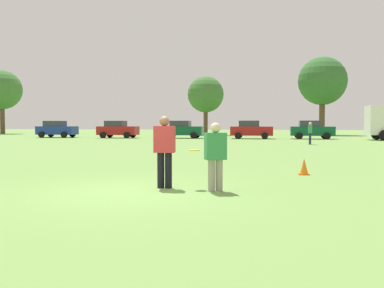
{
  "coord_description": "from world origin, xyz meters",
  "views": [
    {
      "loc": [
        2.82,
        -8.7,
        1.49
      ],
      "look_at": [
        1.04,
        1.44,
        0.99
      ],
      "focal_mm": 38.81,
      "sensor_mm": 36.0,
      "label": 1
    }
  ],
  "objects_px": {
    "frisbee": "(194,150)",
    "parked_car_center": "(182,129)",
    "player_defender": "(215,153)",
    "bystander_sideline_watcher": "(310,132)",
    "parked_car_near_left": "(57,129)",
    "parked_car_mid_left": "(118,129)",
    "parked_car_near_right": "(312,130)",
    "player_thrower": "(165,148)",
    "parked_car_mid_right": "(251,130)",
    "traffic_cone": "(304,167)"
  },
  "relations": [
    {
      "from": "frisbee",
      "to": "parked_car_near_right",
      "type": "bearing_deg",
      "value": 79.48
    },
    {
      "from": "frisbee",
      "to": "parked_car_mid_left",
      "type": "xyz_separation_m",
      "value": [
        -13.83,
        32.6,
        0.04
      ]
    },
    {
      "from": "player_thrower",
      "to": "parked_car_center",
      "type": "xyz_separation_m",
      "value": [
        -6.19,
        33.05,
        -0.02
      ]
    },
    {
      "from": "frisbee",
      "to": "bystander_sideline_watcher",
      "type": "height_order",
      "value": "bystander_sideline_watcher"
    },
    {
      "from": "player_defender",
      "to": "frisbee",
      "type": "height_order",
      "value": "player_defender"
    },
    {
      "from": "frisbee",
      "to": "parked_car_mid_right",
      "type": "xyz_separation_m",
      "value": [
        0.23,
        32.71,
        0.04
      ]
    },
    {
      "from": "frisbee",
      "to": "traffic_cone",
      "type": "xyz_separation_m",
      "value": [
        2.74,
        3.12,
        -0.66
      ]
    },
    {
      "from": "parked_car_near_left",
      "to": "parked_car_mid_left",
      "type": "xyz_separation_m",
      "value": [
        7.03,
        -0.1,
        0.0
      ]
    },
    {
      "from": "player_thrower",
      "to": "parked_car_near_left",
      "type": "bearing_deg",
      "value": 121.61
    },
    {
      "from": "frisbee",
      "to": "parked_car_mid_left",
      "type": "bearing_deg",
      "value": 112.99
    },
    {
      "from": "bystander_sideline_watcher",
      "to": "parked_car_mid_right",
      "type": "bearing_deg",
      "value": 112.53
    },
    {
      "from": "parked_car_mid_right",
      "to": "player_defender",
      "type": "bearing_deg",
      "value": -89.49
    },
    {
      "from": "parked_car_near_right",
      "to": "bystander_sideline_watcher",
      "type": "bearing_deg",
      "value": -96.6
    },
    {
      "from": "frisbee",
      "to": "parked_car_near_right",
      "type": "height_order",
      "value": "parked_car_near_right"
    },
    {
      "from": "parked_car_near_right",
      "to": "player_thrower",
      "type": "bearing_deg",
      "value": -101.65
    },
    {
      "from": "player_thrower",
      "to": "traffic_cone",
      "type": "xyz_separation_m",
      "value": [
        3.43,
        3.17,
        -0.71
      ]
    },
    {
      "from": "player_thrower",
      "to": "parked_car_near_right",
      "type": "relative_size",
      "value": 0.4
    },
    {
      "from": "traffic_cone",
      "to": "parked_car_near_right",
      "type": "distance_m",
      "value": 30.2
    },
    {
      "from": "player_defender",
      "to": "bystander_sideline_watcher",
      "type": "xyz_separation_m",
      "value": [
        4.3,
        21.96,
        0.07
      ]
    },
    {
      "from": "frisbee",
      "to": "parked_car_near_left",
      "type": "xyz_separation_m",
      "value": [
        -20.85,
        32.7,
        0.04
      ]
    },
    {
      "from": "player_thrower",
      "to": "parked_car_mid_right",
      "type": "height_order",
      "value": "parked_car_mid_right"
    },
    {
      "from": "parked_car_near_right",
      "to": "parked_car_mid_right",
      "type": "bearing_deg",
      "value": -176.07
    },
    {
      "from": "parked_car_mid_left",
      "to": "parked_car_near_right",
      "type": "distance_m",
      "value": 19.99
    },
    {
      "from": "player_thrower",
      "to": "parked_car_mid_right",
      "type": "bearing_deg",
      "value": 88.39
    },
    {
      "from": "parked_car_near_left",
      "to": "bystander_sideline_watcher",
      "type": "height_order",
      "value": "parked_car_near_left"
    },
    {
      "from": "bystander_sideline_watcher",
      "to": "traffic_cone",
      "type": "bearing_deg",
      "value": -96.42
    },
    {
      "from": "frisbee",
      "to": "player_defender",
      "type": "bearing_deg",
      "value": -30.64
    },
    {
      "from": "parked_car_near_right",
      "to": "bystander_sideline_watcher",
      "type": "distance_m",
      "value": 11.55
    },
    {
      "from": "parked_car_mid_left",
      "to": "parked_car_center",
      "type": "bearing_deg",
      "value": 3.28
    },
    {
      "from": "bystander_sideline_watcher",
      "to": "player_thrower",
      "type": "bearing_deg",
      "value": -104.26
    },
    {
      "from": "parked_car_mid_left",
      "to": "bystander_sideline_watcher",
      "type": "bearing_deg",
      "value": -30.43
    },
    {
      "from": "parked_car_center",
      "to": "bystander_sideline_watcher",
      "type": "distance_m",
      "value": 16.31
    },
    {
      "from": "traffic_cone",
      "to": "bystander_sideline_watcher",
      "type": "relative_size",
      "value": 0.3
    },
    {
      "from": "parked_car_mid_right",
      "to": "bystander_sideline_watcher",
      "type": "height_order",
      "value": "parked_car_mid_right"
    },
    {
      "from": "parked_car_near_left",
      "to": "player_thrower",
      "type": "bearing_deg",
      "value": -58.39
    },
    {
      "from": "parked_car_near_left",
      "to": "parked_car_near_right",
      "type": "height_order",
      "value": "same"
    },
    {
      "from": "frisbee",
      "to": "parked_car_center",
      "type": "height_order",
      "value": "parked_car_center"
    },
    {
      "from": "parked_car_near_left",
      "to": "parked_car_center",
      "type": "distance_m",
      "value": 13.97
    },
    {
      "from": "player_thrower",
      "to": "parked_car_mid_right",
      "type": "xyz_separation_m",
      "value": [
        0.92,
        32.77,
        -0.02
      ]
    },
    {
      "from": "parked_car_center",
      "to": "bystander_sideline_watcher",
      "type": "height_order",
      "value": "parked_car_center"
    },
    {
      "from": "parked_car_mid_left",
      "to": "parked_car_near_right",
      "type": "relative_size",
      "value": 1.0
    },
    {
      "from": "parked_car_center",
      "to": "bystander_sideline_watcher",
      "type": "relative_size",
      "value": 2.59
    },
    {
      "from": "player_thrower",
      "to": "parked_car_near_right",
      "type": "xyz_separation_m",
      "value": [
        6.84,
        33.18,
        -0.02
      ]
    },
    {
      "from": "parked_car_mid_left",
      "to": "bystander_sideline_watcher",
      "type": "relative_size",
      "value": 2.59
    },
    {
      "from": "parked_car_near_left",
      "to": "bystander_sideline_watcher",
      "type": "xyz_separation_m",
      "value": [
        25.68,
        -11.06,
        -0.01
      ]
    },
    {
      "from": "parked_car_near_left",
      "to": "bystander_sideline_watcher",
      "type": "relative_size",
      "value": 2.59
    },
    {
      "from": "parked_car_center",
      "to": "parked_car_mid_right",
      "type": "xyz_separation_m",
      "value": [
        7.12,
        -0.28,
        0.0
      ]
    },
    {
      "from": "traffic_cone",
      "to": "bystander_sideline_watcher",
      "type": "xyz_separation_m",
      "value": [
        2.08,
        18.53,
        0.69
      ]
    },
    {
      "from": "traffic_cone",
      "to": "parked_car_mid_right",
      "type": "bearing_deg",
      "value": 94.84
    },
    {
      "from": "traffic_cone",
      "to": "parked_car_mid_left",
      "type": "bearing_deg",
      "value": 119.34
    }
  ]
}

